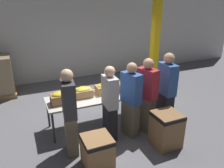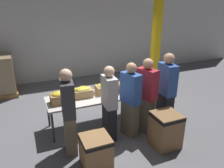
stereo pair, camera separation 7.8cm
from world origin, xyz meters
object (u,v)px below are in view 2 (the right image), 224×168
(banana_box_4, at_px, (146,81))
(volunteer_3, at_px, (69,113))
(support_pillar, at_px, (157,32))
(sorting_table, at_px, (106,96))
(volunteer_0, at_px, (130,101))
(volunteer_2, at_px, (166,92))
(donation_bin_1, at_px, (166,129))
(banana_box_2, at_px, (106,88))
(donation_bin_0, at_px, (96,150))
(banana_box_1, at_px, (82,92))
(banana_box_3, at_px, (126,86))
(banana_box_0, at_px, (60,97))
(volunteer_4, at_px, (109,104))
(volunteer_1, at_px, (146,96))

(banana_box_4, bearing_deg, volunteer_3, -158.45)
(volunteer_3, bearing_deg, support_pillar, -54.54)
(sorting_table, distance_m, volunteer_0, 0.75)
(volunteer_2, height_order, donation_bin_1, volunteer_2)
(banana_box_2, distance_m, donation_bin_0, 1.68)
(banana_box_4, bearing_deg, banana_box_1, -179.24)
(banana_box_3, xyz_separation_m, donation_bin_0, (-1.23, -1.33, -0.56))
(volunteer_2, relative_size, donation_bin_0, 3.06)
(banana_box_0, bearing_deg, donation_bin_1, -34.47)
(banana_box_0, height_order, volunteer_2, volunteer_2)
(volunteer_2, xyz_separation_m, support_pillar, (0.68, 1.53, 1.12))
(volunteer_4, bearing_deg, donation_bin_0, 143.69)
(volunteer_2, xyz_separation_m, volunteer_4, (-1.35, 0.06, -0.07))
(banana_box_1, height_order, banana_box_4, banana_box_4)
(sorting_table, xyz_separation_m, volunteer_0, (0.28, -0.69, 0.12))
(banana_box_2, height_order, donation_bin_0, banana_box_2)
(volunteer_4, bearing_deg, support_pillar, -51.90)
(volunteer_3, height_order, donation_bin_0, volunteer_3)
(volunteer_2, height_order, volunteer_4, volunteer_2)
(volunteer_2, bearing_deg, donation_bin_1, 150.65)
(banana_box_4, xyz_separation_m, volunteer_4, (-1.32, -0.74, -0.08))
(banana_box_1, bearing_deg, banana_box_3, -3.08)
(banana_box_4, distance_m, volunteer_2, 0.80)
(sorting_table, distance_m, volunteer_2, 1.38)
(banana_box_2, relative_size, banana_box_3, 1.10)
(banana_box_3, bearing_deg, volunteer_1, -76.05)
(volunteer_1, height_order, volunteer_4, volunteer_1)
(banana_box_0, xyz_separation_m, volunteer_4, (0.90, -0.60, -0.07))
(volunteer_0, xyz_separation_m, volunteer_4, (-0.47, 0.04, -0.01))
(sorting_table, bearing_deg, donation_bin_1, -59.80)
(volunteer_3, distance_m, donation_bin_0, 0.84)
(banana_box_4, relative_size, donation_bin_0, 0.71)
(banana_box_1, bearing_deg, donation_bin_0, -96.63)
(banana_box_1, distance_m, donation_bin_1, 1.98)
(donation_bin_0, height_order, donation_bin_1, donation_bin_1)
(banana_box_3, bearing_deg, volunteer_0, -108.45)
(volunteer_2, relative_size, volunteer_3, 1.04)
(volunteer_4, distance_m, donation_bin_1, 1.24)
(banana_box_2, distance_m, volunteer_4, 0.76)
(volunteer_0, distance_m, volunteer_2, 0.89)
(volunteer_0, relative_size, donation_bin_1, 2.28)
(volunteer_1, bearing_deg, banana_box_2, 23.71)
(banana_box_0, xyz_separation_m, banana_box_1, (0.52, 0.12, -0.01))
(banana_box_0, distance_m, volunteer_0, 1.51)
(support_pillar, bearing_deg, banana_box_1, -162.51)
(volunteer_0, relative_size, volunteer_1, 0.98)
(volunteer_3, distance_m, support_pillar, 3.50)
(volunteer_4, height_order, donation_bin_0, volunteer_4)
(sorting_table, xyz_separation_m, volunteer_1, (0.68, -0.66, 0.14))
(banana_box_4, bearing_deg, banana_box_0, -176.30)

